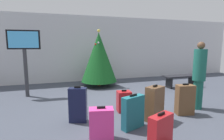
# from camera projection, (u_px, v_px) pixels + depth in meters

# --- Properties ---
(ground_plane) EXTENTS (16.00, 16.00, 0.00)m
(ground_plane) POSITION_uv_depth(u_px,v_px,m) (127.00, 110.00, 4.68)
(ground_plane) COLOR #424754
(back_wall) EXTENTS (16.00, 0.20, 3.05)m
(back_wall) POSITION_uv_depth(u_px,v_px,m) (94.00, 49.00, 8.44)
(back_wall) COLOR silver
(back_wall) RESTS_ON ground_plane
(holiday_tree) EXTENTS (1.47, 1.47, 2.34)m
(holiday_tree) POSITION_uv_depth(u_px,v_px,m) (99.00, 57.00, 7.20)
(holiday_tree) COLOR #4C3319
(holiday_tree) RESTS_ON ground_plane
(flight_info_kiosk) EXTENTS (0.99, 0.14, 2.19)m
(flight_info_kiosk) POSITION_uv_depth(u_px,v_px,m) (24.00, 50.00, 5.67)
(flight_info_kiosk) COLOR #333338
(flight_info_kiosk) RESTS_ON ground_plane
(waiting_bench) EXTENTS (1.49, 0.44, 0.48)m
(waiting_bench) POSITION_uv_depth(u_px,v_px,m) (181.00, 78.00, 7.14)
(waiting_bench) COLOR black
(waiting_bench) RESTS_ON ground_plane
(traveller_0) EXTENTS (0.44, 0.44, 1.79)m
(traveller_0) POSITION_uv_depth(u_px,v_px,m) (199.00, 74.00, 4.63)
(traveller_0) COLOR #19594C
(traveller_0) RESTS_ON ground_plane
(suitcase_0) EXTENTS (0.54, 0.33, 0.72)m
(suitcase_0) POSITION_uv_depth(u_px,v_px,m) (133.00, 112.00, 3.59)
(suitcase_0) COLOR #19606B
(suitcase_0) RESTS_ON ground_plane
(suitcase_1) EXTENTS (0.50, 0.35, 0.62)m
(suitcase_1) POSITION_uv_depth(u_px,v_px,m) (161.00, 132.00, 2.88)
(suitcase_1) COLOR #B2191E
(suitcase_1) RESTS_ON ground_plane
(suitcase_2) EXTENTS (0.43, 0.30, 0.82)m
(suitcase_2) POSITION_uv_depth(u_px,v_px,m) (78.00, 105.00, 3.89)
(suitcase_2) COLOR #141938
(suitcase_2) RESTS_ON ground_plane
(suitcase_3) EXTENTS (0.37, 0.31, 0.57)m
(suitcase_3) POSITION_uv_depth(u_px,v_px,m) (124.00, 101.00, 4.53)
(suitcase_3) COLOR #B2191E
(suitcase_3) RESTS_ON ground_plane
(suitcase_4) EXTENTS (0.46, 0.31, 0.78)m
(suitcase_4) POSITION_uv_depth(u_px,v_px,m) (185.00, 100.00, 4.33)
(suitcase_4) COLOR brown
(suitcase_4) RESTS_ON ground_plane
(suitcase_5) EXTENTS (0.47, 0.32, 0.63)m
(suitcase_5) POSITION_uv_depth(u_px,v_px,m) (101.00, 124.00, 3.15)
(suitcase_5) COLOR #E5388C
(suitcase_5) RESTS_ON ground_plane
(suitcase_6) EXTENTS (0.48, 0.40, 0.83)m
(suitcase_6) POSITION_uv_depth(u_px,v_px,m) (155.00, 104.00, 3.94)
(suitcase_6) COLOR brown
(suitcase_6) RESTS_ON ground_plane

